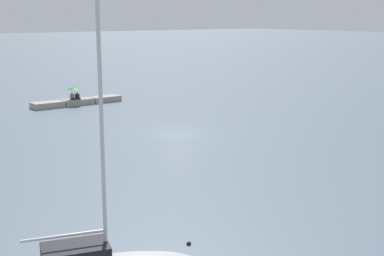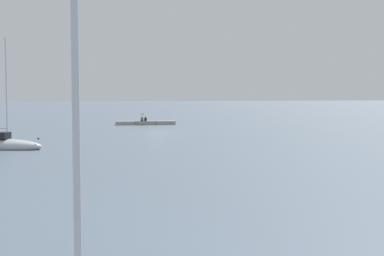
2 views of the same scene
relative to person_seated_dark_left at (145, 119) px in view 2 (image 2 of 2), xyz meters
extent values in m
plane|color=slate|center=(-0.02, 17.15, -0.85)|extent=(500.00, 500.00, 0.00)
cube|color=gray|center=(-3.21, -0.13, -0.55)|extent=(3.08, 1.65, 0.60)
cube|color=gray|center=(-0.02, -0.13, -0.55)|extent=(3.08, 1.65, 0.60)
cube|color=gray|center=(3.17, -0.13, -0.55)|extent=(3.08, 1.65, 0.60)
cube|color=#1E2333|center=(0.02, 0.20, -0.17)|extent=(0.40, 0.45, 0.16)
cube|color=#232328|center=(-0.01, -0.08, 0.01)|extent=(0.42, 0.25, 0.52)
sphere|color=tan|center=(-0.01, -0.08, 0.37)|extent=(0.22, 0.22, 0.22)
cube|color=#1E2333|center=(0.58, 0.15, -0.17)|extent=(0.40, 0.45, 0.16)
cube|color=gray|center=(0.55, -0.12, 0.01)|extent=(0.42, 0.25, 0.52)
sphere|color=tan|center=(0.55, -0.12, 0.37)|extent=(0.22, 0.22, 0.22)
cylinder|color=black|center=(0.27, -0.05, 0.27)|extent=(0.02, 0.02, 1.05)
cone|color=#19662D|center=(0.27, -0.05, 0.87)|extent=(1.45, 1.45, 0.25)
sphere|color=black|center=(0.27, -0.05, 1.03)|extent=(0.05, 0.05, 0.05)
ellipsoid|color=#ADB2B7|center=(16.46, 34.50, -0.57)|extent=(8.03, 4.48, 1.32)
cylinder|color=silver|center=(15.88, 34.69, 4.67)|extent=(0.13, 0.13, 9.16)
sphere|color=black|center=(13.08, 35.59, 0.14)|extent=(0.18, 0.18, 0.18)
cylinder|color=silver|center=(8.45, 78.12, 3.11)|extent=(0.10, 0.10, 6.44)
camera|label=1|loc=(23.81, 49.58, 8.04)|focal=50.05mm
camera|label=2|loc=(8.23, 85.46, 4.31)|focal=50.38mm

